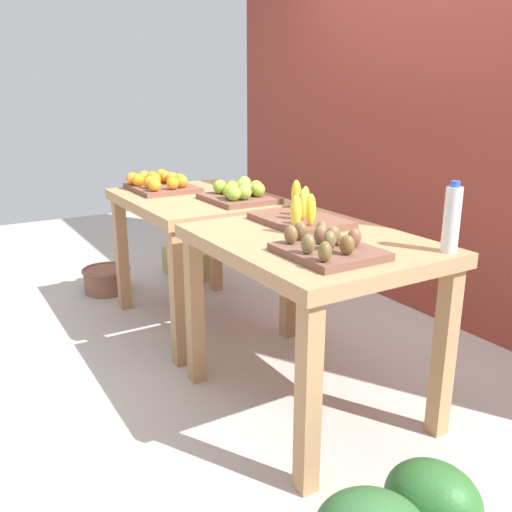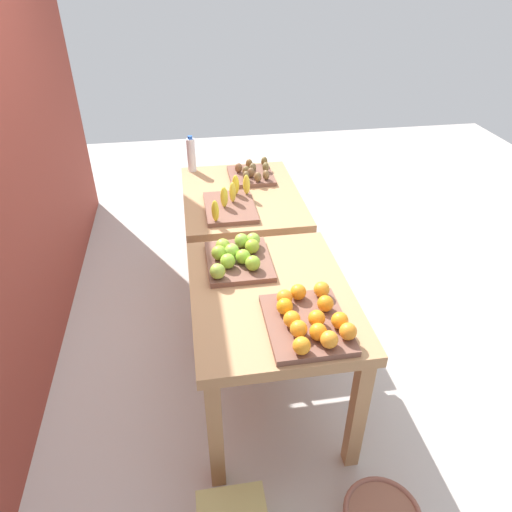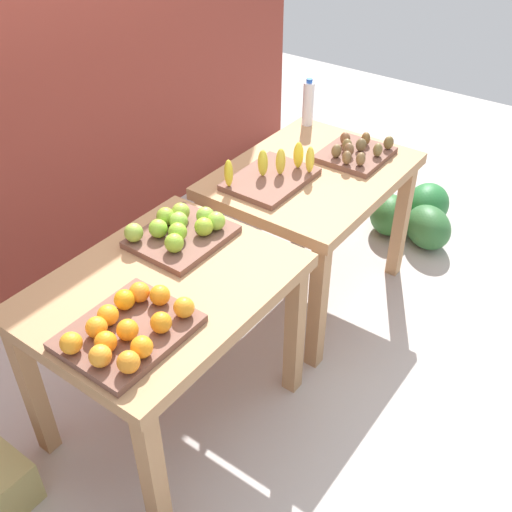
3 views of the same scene
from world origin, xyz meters
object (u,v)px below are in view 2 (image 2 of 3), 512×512
Objects in this scene: orange_bin at (309,320)px; watermelon_pile at (257,212)px; banana_crate at (230,204)px; display_table_right at (242,209)px; water_bottle at (191,155)px; apple_bin at (237,256)px; display_table_left at (271,310)px; kiwi_bin at (252,174)px.

watermelon_pile is at bearing -3.61° from orange_bin.
banana_crate is (1.19, 0.22, -0.01)m from orange_bin.
display_table_right is 0.60m from water_bottle.
water_bottle reaches higher than apple_bin.
kiwi_bin is (1.37, -0.11, 0.15)m from display_table_left.
kiwi_bin reaches higher than watermelon_pile.
banana_crate is 0.67× the size of watermelon_pile.
kiwi_bin is (1.65, 0.01, -0.01)m from orange_bin.
orange_bin is 1.65m from kiwi_bin.
orange_bin is at bearing -175.20° from display_table_right.
apple_bin is (0.27, 0.13, 0.16)m from display_table_left.
apple_bin is 0.90× the size of banana_crate.
orange_bin is at bearing -166.84° from water_bottle.
kiwi_bin is (0.25, -0.11, 0.15)m from display_table_right.
display_table_right is (1.12, 0.00, 0.00)m from display_table_left.
display_table_left is 1.62m from water_bottle.
banana_crate is 0.71m from water_bottle.
display_table_left is 0.35m from orange_bin.
orange_bin is 0.69× the size of watermelon_pile.
orange_bin is 1.26× the size of kiwi_bin.
display_table_right is 0.29m from banana_crate.
water_bottle reaches higher than orange_bin.
watermelon_pile is (0.48, -0.58, -0.79)m from water_bottle.
display_table_left is 1.38m from kiwi_bin.
display_table_left is 2.58× the size of apple_bin.
apple_bin is 1.96m from watermelon_pile.
watermelon_pile is at bearing -12.62° from apple_bin.
watermelon_pile is at bearing -50.21° from water_bottle.
banana_crate reaches higher than display_table_left.
water_bottle is (1.86, 0.43, 0.08)m from orange_bin.
orange_bin reaches higher than display_table_left.
apple_bin reaches higher than display_table_right.
apple_bin is at bearing 176.98° from banana_crate.
orange_bin is at bearing -155.59° from apple_bin.
watermelon_pile is (2.05, -0.27, -0.54)m from display_table_left.
apple_bin is at bearing 167.38° from watermelon_pile.
apple_bin is at bearing -172.04° from water_bottle.
water_bottle is (0.20, 0.43, 0.10)m from kiwi_bin.
orange_bin is at bearing -179.81° from kiwi_bin.
display_table_right is at bearing 4.80° from orange_bin.
display_table_left is 2.14m from watermelon_pile.
kiwi_bin is at bearing -24.63° from display_table_right.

